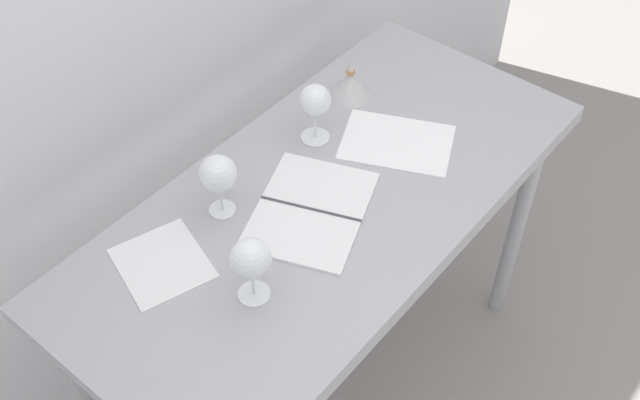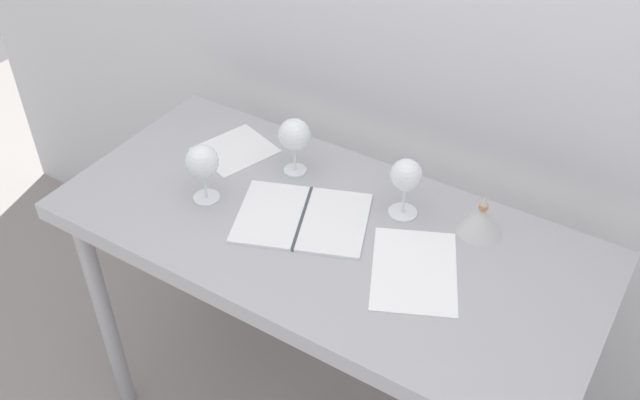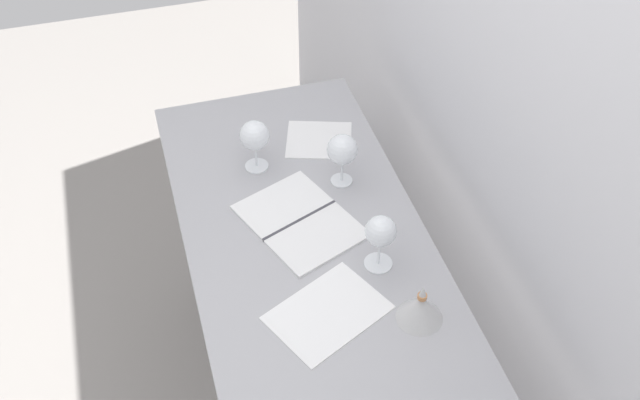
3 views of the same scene
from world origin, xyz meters
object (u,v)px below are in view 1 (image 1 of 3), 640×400
(wine_glass_far_left, at_px, (218,175))
(open_notebook, at_px, (311,210))
(decanter_funnel, at_px, (350,84))
(wine_glass_far_right, at_px, (315,102))
(tasting_sheet_upper, at_px, (162,263))
(wine_glass_near_left, at_px, (251,260))
(tasting_sheet_lower, at_px, (397,142))

(wine_glass_far_left, relative_size, open_notebook, 0.41)
(open_notebook, xyz_separation_m, decanter_funnel, (0.40, 0.20, 0.03))
(wine_glass_far_right, bearing_deg, open_notebook, -142.67)
(wine_glass_far_left, bearing_deg, tasting_sheet_upper, -177.00)
(wine_glass_near_left, distance_m, tasting_sheet_upper, 0.25)
(tasting_sheet_lower, xyz_separation_m, decanter_funnel, (0.08, 0.21, 0.04))
(wine_glass_far_right, bearing_deg, decanter_funnel, 11.32)
(wine_glass_far_right, relative_size, open_notebook, 0.41)
(open_notebook, height_order, tasting_sheet_upper, open_notebook)
(wine_glass_near_left, xyz_separation_m, tasting_sheet_lower, (0.59, 0.05, -0.11))
(wine_glass_far_right, distance_m, decanter_funnel, 0.21)
(open_notebook, bearing_deg, tasting_sheet_upper, 133.95)
(wine_glass_near_left, relative_size, open_notebook, 0.41)
(wine_glass_near_left, bearing_deg, wine_glass_far_left, 59.41)
(wine_glass_far_left, bearing_deg, open_notebook, -51.38)
(tasting_sheet_lower, bearing_deg, open_notebook, 152.13)
(wine_glass_far_left, xyz_separation_m, tasting_sheet_upper, (-0.20, -0.01, -0.12))
(decanter_funnel, bearing_deg, wine_glass_far_left, -176.27)
(open_notebook, bearing_deg, wine_glass_far_left, 107.26)
(tasting_sheet_lower, bearing_deg, wine_glass_far_left, 133.56)
(wine_glass_near_left, bearing_deg, open_notebook, 13.47)
(wine_glass_far_right, xyz_separation_m, decanter_funnel, (0.19, 0.04, -0.08))
(wine_glass_near_left, xyz_separation_m, wine_glass_far_left, (0.13, 0.23, 0.00))
(wine_glass_far_right, relative_size, tasting_sheet_upper, 0.82)
(wine_glass_far_left, bearing_deg, tasting_sheet_lower, -21.39)
(wine_glass_far_right, bearing_deg, wine_glass_near_left, -154.82)
(tasting_sheet_upper, relative_size, decanter_funnel, 1.71)
(wine_glass_near_left, distance_m, wine_glass_far_left, 0.26)
(wine_glass_far_right, bearing_deg, wine_glass_far_left, 179.27)
(wine_glass_far_right, distance_m, tasting_sheet_lower, 0.24)
(wine_glass_far_right, height_order, wine_glass_far_left, same)
(wine_glass_near_left, bearing_deg, tasting_sheet_upper, 107.43)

